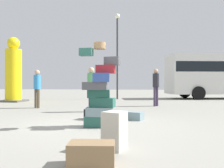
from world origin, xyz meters
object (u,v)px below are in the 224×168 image
suitcase_tower (100,95)px  suitcase_black_right_side (95,114)px  yellow_dummy_statue (13,73)px  lamp_post (117,43)px  person_bearded_onlooker (156,84)px  suitcase_cream_upright_blue (115,130)px  person_passerby_in_red (91,85)px  suitcase_brown_behind_tower (92,154)px  person_tourist_with_camera (37,85)px  suitcase_slate_left_side (130,115)px

suitcase_tower → suitcase_black_right_side: bearing=110.5°
yellow_dummy_statue → lamp_post: 7.03m
suitcase_tower → person_bearded_onlooker: suitcase_tower is taller
suitcase_black_right_side → person_bearded_onlooker: size_ratio=0.29×
yellow_dummy_statue → suitcase_cream_upright_blue: bearing=-49.7°
person_passerby_in_red → suitcase_tower: bearing=-19.9°
suitcase_cream_upright_blue → suitcase_brown_behind_tower: 0.80m
suitcase_black_right_side → lamp_post: 10.12m
person_bearded_onlooker → person_passerby_in_red: 3.63m
person_bearded_onlooker → yellow_dummy_statue: bearing=-70.4°
person_tourist_with_camera → yellow_dummy_statue: 4.59m
suitcase_cream_upright_blue → yellow_dummy_statue: (-7.58, 8.94, 1.40)m
lamp_post → suitcase_black_right_side: bearing=-85.3°
person_bearded_onlooker → person_tourist_with_camera: (-5.10, -1.77, -0.07)m
suitcase_black_right_side → person_passerby_in_red: (-0.60, 1.82, 0.84)m
suitcase_black_right_side → lamp_post: lamp_post is taller
person_passerby_in_red → yellow_dummy_statue: (-5.90, 4.13, 0.71)m
suitcase_cream_upright_blue → person_passerby_in_red: bearing=127.3°
suitcase_cream_upright_blue → person_bearded_onlooker: 7.59m
suitcase_brown_behind_tower → yellow_dummy_statue: bearing=118.8°
suitcase_brown_behind_tower → suitcase_tower: bearing=92.1°
suitcase_cream_upright_blue → person_bearded_onlooker: bearing=102.4°
suitcase_tower → person_passerby_in_red: size_ratio=1.22×
suitcase_cream_upright_blue → suitcase_black_right_side: bearing=128.0°
suitcase_slate_left_side → yellow_dummy_statue: bearing=161.2°
suitcase_cream_upright_blue → lamp_post: 13.00m
suitcase_brown_behind_tower → suitcase_cream_upright_blue: bearing=69.1°
person_bearded_onlooker → suitcase_brown_behind_tower: bearing=23.1°
suitcase_slate_left_side → person_tourist_with_camera: 5.09m
person_tourist_with_camera → person_passerby_in_red: 2.85m
suitcase_cream_upright_blue → person_passerby_in_red: 5.14m
suitcase_tower → person_tourist_with_camera: 5.37m
person_passerby_in_red → suitcase_cream_upright_blue: bearing=-19.6°
suitcase_slate_left_side → person_bearded_onlooker: 4.54m
person_tourist_with_camera → person_passerby_in_red: size_ratio=0.99×
person_tourist_with_camera → yellow_dummy_statue: size_ratio=0.43×
suitcase_tower → suitcase_brown_behind_tower: (0.50, -2.63, -0.62)m
suitcase_tower → person_passerby_in_red: bearing=109.0°
suitcase_brown_behind_tower → person_passerby_in_red: size_ratio=0.35×
person_bearded_onlooker → person_tourist_with_camera: bearing=-41.5°
suitcase_black_right_side → person_bearded_onlooker: person_bearded_onlooker is taller
suitcase_tower → person_passerby_in_red: suitcase_tower is taller
suitcase_brown_behind_tower → suitcase_slate_left_side: bearing=80.0°
suitcase_tower → person_bearded_onlooker: size_ratio=1.16×
person_bearded_onlooker → person_passerby_in_red: (-2.41, -2.71, -0.06)m
suitcase_slate_left_side → yellow_dummy_statue: yellow_dummy_statue is taller
suitcase_slate_left_side → person_bearded_onlooker: person_bearded_onlooker is taller
suitcase_slate_left_side → suitcase_tower: bearing=-95.9°
suitcase_tower → lamp_post: size_ratio=0.34×
lamp_post → suitcase_tower: bearing=-83.5°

